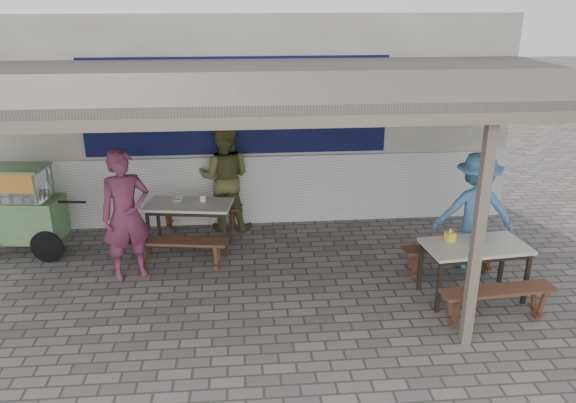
% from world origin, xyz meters
% --- Properties ---
extents(ground, '(60.00, 60.00, 0.00)m').
position_xyz_m(ground, '(0.00, 0.00, 0.00)').
color(ground, slate).
rests_on(ground, ground).
extents(back_wall, '(9.00, 1.28, 3.50)m').
position_xyz_m(back_wall, '(-0.00, 3.58, 1.72)').
color(back_wall, beige).
rests_on(back_wall, ground).
extents(warung_roof, '(9.00, 4.21, 2.81)m').
position_xyz_m(warung_roof, '(0.02, 0.90, 2.71)').
color(warung_roof, '#544C48').
rests_on(warung_roof, ground).
extents(table_left, '(1.38, 0.84, 0.75)m').
position_xyz_m(table_left, '(-0.97, 1.97, 0.67)').
color(table_left, beige).
rests_on(table_left, ground).
extents(bench_left_street, '(1.42, 0.49, 0.45)m').
position_xyz_m(bench_left_street, '(-1.08, 1.27, 0.33)').
color(bench_left_street, brown).
rests_on(bench_left_street, ground).
extents(bench_left_wall, '(1.42, 0.49, 0.45)m').
position_xyz_m(bench_left_wall, '(-0.86, 2.68, 0.33)').
color(bench_left_wall, brown).
rests_on(bench_left_wall, ground).
extents(table_right, '(1.37, 0.82, 0.75)m').
position_xyz_m(table_right, '(2.82, 0.11, 0.67)').
color(table_right, beige).
rests_on(table_right, ground).
extents(bench_right_street, '(1.43, 0.41, 0.45)m').
position_xyz_m(bench_right_street, '(2.87, -0.51, 0.34)').
color(bench_right_street, brown).
rests_on(bench_right_street, ground).
extents(bench_right_wall, '(1.43, 0.41, 0.45)m').
position_xyz_m(bench_right_wall, '(2.76, 0.74, 0.34)').
color(bench_right_wall, brown).
rests_on(bench_right_wall, ground).
extents(vendor_cart, '(1.78, 0.83, 1.39)m').
position_xyz_m(vendor_cart, '(-3.52, 2.05, 0.75)').
color(vendor_cart, '#6D9563').
rests_on(vendor_cart, ground).
extents(patron_street_side, '(0.79, 0.66, 1.84)m').
position_xyz_m(patron_street_side, '(-1.75, 1.12, 0.92)').
color(patron_street_side, '#6A2D48').
rests_on(patron_street_side, ground).
extents(patron_wall_side, '(0.98, 0.82, 1.81)m').
position_xyz_m(patron_wall_side, '(-0.43, 2.75, 0.90)').
color(patron_wall_side, brown).
rests_on(patron_wall_side, ground).
extents(patron_right_table, '(1.22, 0.84, 1.73)m').
position_xyz_m(patron_right_table, '(3.15, 0.97, 0.86)').
color(patron_right_table, '#4883B7').
rests_on(patron_right_table, ground).
extents(tissue_box, '(0.13, 0.13, 0.11)m').
position_xyz_m(tissue_box, '(2.53, 0.27, 0.81)').
color(tissue_box, yellow).
rests_on(tissue_box, table_right).
extents(donation_box, '(0.20, 0.16, 0.11)m').
position_xyz_m(donation_box, '(2.89, 0.22, 0.81)').
color(donation_box, '#367A3E').
rests_on(donation_box, table_right).
extents(condiment_jar, '(0.09, 0.09, 0.10)m').
position_xyz_m(condiment_jar, '(-0.76, 2.06, 0.80)').
color(condiment_jar, white).
rests_on(condiment_jar, table_left).
extents(condiment_bowl, '(0.21, 0.21, 0.04)m').
position_xyz_m(condiment_bowl, '(-1.16, 2.12, 0.77)').
color(condiment_bowl, white).
rests_on(condiment_bowl, table_left).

